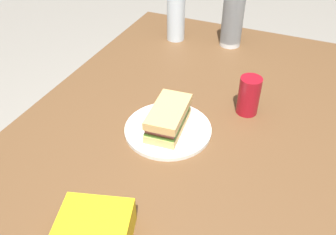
% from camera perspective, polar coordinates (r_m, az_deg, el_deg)
% --- Properties ---
extents(dining_table, '(1.72, 1.01, 0.75)m').
position_cam_1_polar(dining_table, '(1.05, 1.33, -8.64)').
color(dining_table, brown).
rests_on(dining_table, ground_plane).
extents(paper_plate, '(0.25, 0.25, 0.01)m').
position_cam_1_polar(paper_plate, '(1.05, 0.00, -1.89)').
color(paper_plate, white).
rests_on(paper_plate, dining_table).
extents(sandwich, '(0.19, 0.11, 0.08)m').
position_cam_1_polar(sandwich, '(1.02, 0.03, -0.02)').
color(sandwich, '#DBB26B').
rests_on(sandwich, paper_plate).
extents(soda_can_red, '(0.07, 0.07, 0.12)m').
position_cam_1_polar(soda_can_red, '(1.12, 12.69, 3.40)').
color(soda_can_red, maroon).
rests_on(soda_can_red, dining_table).
extents(water_bottle_tall, '(0.07, 0.07, 0.22)m').
position_cam_1_polar(water_bottle_tall, '(1.52, 1.27, 15.85)').
color(water_bottle_tall, silver).
rests_on(water_bottle_tall, dining_table).
extents(plastic_cup_stack, '(0.08, 0.08, 0.22)m').
position_cam_1_polar(plastic_cup_stack, '(1.49, 10.19, 15.11)').
color(plastic_cup_stack, silver).
rests_on(plastic_cup_stack, dining_table).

